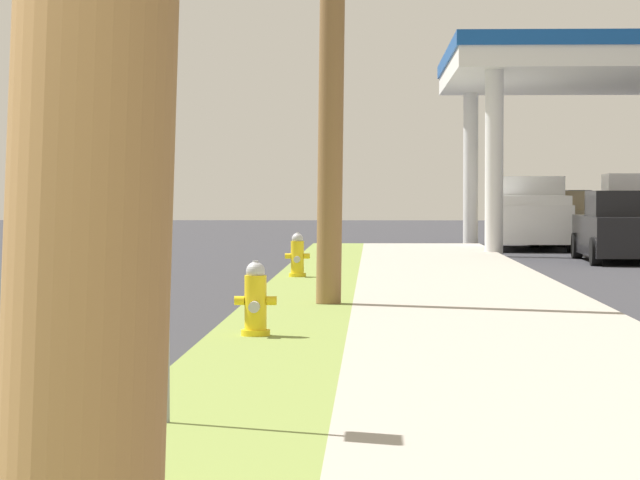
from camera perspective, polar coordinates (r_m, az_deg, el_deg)
name	(u,v)px	position (r m, az deg, el deg)	size (l,w,h in m)	color
fire_hydrant_nearest	(101,427)	(7.17, -8.31, -7.03)	(0.42, 0.38, 0.74)	yellow
fire_hydrant_second	(255,303)	(14.89, -2.47, -2.41)	(0.42, 0.38, 0.74)	yellow
fire_hydrant_third	(297,257)	(25.20, -0.87, -0.67)	(0.42, 0.37, 0.74)	yellow
street_sign_post	(165,178)	(9.29, -5.91, 2.37)	(0.05, 0.36, 2.12)	gray
car_tan_by_near_pump	(554,220)	(43.96, 8.87, 0.74)	(2.23, 4.62, 1.57)	tan
car_black_by_far_pump	(626,229)	(33.61, 11.54, 0.40)	(2.02, 4.53, 1.57)	black
truck_white_at_forecourt	(531,215)	(40.91, 8.00, 0.94)	(2.45, 5.52, 1.97)	white
truck_silver_on_apron	(640,218)	(36.80, 12.07, 0.81)	(2.45, 5.52, 1.97)	#BCBCC1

